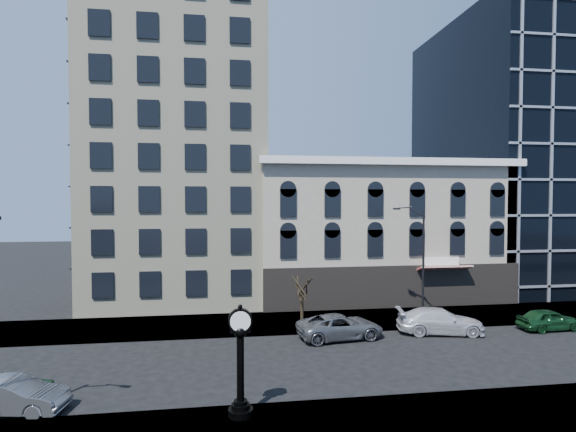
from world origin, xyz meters
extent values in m
plane|color=black|center=(0.00, 0.00, 0.00)|extent=(160.00, 160.00, 0.00)
cube|color=gray|center=(0.00, 8.00, 0.06)|extent=(160.00, 6.00, 0.12)
cube|color=beige|center=(-6.00, 19.00, 19.00)|extent=(15.00, 15.00, 38.00)
cube|color=#A79C8A|center=(12.00, 16.00, 6.00)|extent=(22.00, 10.00, 12.00)
cube|color=white|center=(12.00, 10.80, 12.20)|extent=(22.60, 0.80, 0.60)
cube|color=black|center=(12.00, 10.95, 1.80)|extent=(22.00, 0.30, 3.60)
cube|color=maroon|center=(16.00, 10.40, 3.40)|extent=(4.50, 1.18, 0.55)
cube|color=black|center=(32.00, 21.00, 14.00)|extent=(20.00, 20.00, 28.00)
cylinder|color=black|center=(-1.41, -6.00, 0.26)|extent=(1.05, 1.05, 0.29)
cylinder|color=black|center=(-1.41, -6.00, 0.50)|extent=(0.76, 0.76, 0.19)
cylinder|color=black|center=(-1.41, -6.00, 0.67)|extent=(0.57, 0.57, 0.15)
cylinder|color=black|center=(-1.41, -6.00, 2.12)|extent=(0.30, 0.30, 2.76)
sphere|color=black|center=(-1.41, -6.00, 3.60)|extent=(0.53, 0.53, 0.53)
cube|color=black|center=(-1.41, -6.00, 3.69)|extent=(0.86, 0.22, 0.24)
cylinder|color=black|center=(-1.41, -6.00, 4.07)|extent=(1.00, 0.32, 0.99)
cylinder|color=white|center=(-1.41, -6.16, 4.07)|extent=(0.84, 0.03, 0.84)
cylinder|color=white|center=(-1.41, -5.84, 4.07)|extent=(0.84, 0.03, 0.84)
sphere|color=black|center=(-1.41, -6.00, 4.64)|extent=(0.19, 0.19, 0.19)
cylinder|color=black|center=(12.17, 6.16, 4.18)|extent=(0.15, 0.15, 8.13)
cylinder|color=black|center=(12.17, 6.16, 0.31)|extent=(0.34, 0.34, 0.38)
cube|color=black|center=(10.47, 6.75, 8.39)|extent=(0.56, 0.37, 0.13)
cylinder|color=black|center=(3.46, 7.12, 1.33)|extent=(0.24, 0.24, 2.43)
imported|color=#143F1E|center=(-11.74, -3.38, 0.73)|extent=(4.37, 1.98, 1.45)
imported|color=#595B60|center=(-10.92, -4.18, 0.73)|extent=(4.60, 2.24, 1.45)
imported|color=#595B60|center=(5.41, 3.86, 0.78)|extent=(5.91, 3.30, 1.56)
imported|color=silver|center=(12.41, 4.00, 0.83)|extent=(6.08, 3.38, 1.67)
imported|color=#143F1E|center=(20.24, 3.65, 0.73)|extent=(4.36, 1.90, 1.46)
camera|label=1|loc=(-2.05, -24.31, 9.00)|focal=28.00mm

